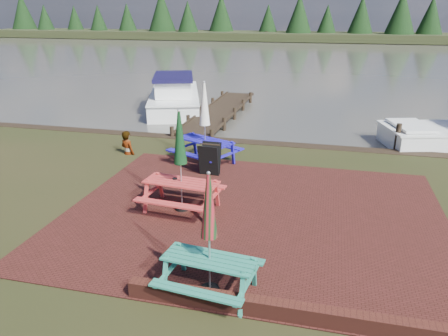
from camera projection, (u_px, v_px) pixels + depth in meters
name	position (u px, v px, depth m)	size (l,w,h in m)	color
ground	(245.00, 234.00, 9.64)	(120.00, 120.00, 0.00)	black
paving	(253.00, 214.00, 10.55)	(9.00, 7.50, 0.02)	#391612
brick_wall	(349.00, 313.00, 6.90)	(6.21, 1.79, 0.30)	#4C1E16
water	(318.00, 59.00, 43.37)	(120.00, 60.00, 0.02)	#434039
far_treeline	(327.00, 18.00, 68.69)	(120.00, 10.00, 8.10)	black
picnic_table_teal	(209.00, 253.00, 7.41)	(1.76, 1.61, 2.24)	#28836C
picnic_table_red	(181.00, 177.00, 10.51)	(1.95, 1.77, 2.50)	red
picnic_table_blue	(205.00, 136.00, 13.73)	(2.40, 2.30, 2.61)	#1F17B2
chalkboard	(210.00, 159.00, 12.92)	(0.60, 0.57, 0.96)	black
jetty	(219.00, 111.00, 20.67)	(1.76, 9.08, 1.00)	black
boat_jetty	(175.00, 98.00, 22.36)	(4.49, 7.34, 2.01)	white
person	(126.00, 131.00, 14.71)	(0.58, 0.38, 1.59)	gray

